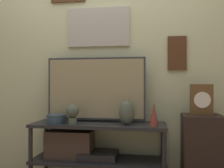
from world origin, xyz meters
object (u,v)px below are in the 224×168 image
at_px(vase_urn_stoneware, 127,113).
at_px(mantel_clock, 201,100).
at_px(vase_slim_bronze, 154,115).
at_px(vase_wide_bowl, 57,119).
at_px(decorative_bust, 73,113).
at_px(television, 96,89).

relative_size(vase_urn_stoneware, mantel_clock, 0.80).
height_order(vase_slim_bronze, vase_wide_bowl, vase_slim_bronze).
relative_size(vase_wide_bowl, decorative_bust, 0.98).
relative_size(vase_slim_bronze, decorative_bust, 1.09).
relative_size(vase_wide_bowl, mantel_clock, 0.66).
height_order(television, vase_slim_bronze, television).
height_order(vase_slim_bronze, mantel_clock, mantel_clock).
height_order(vase_slim_bronze, decorative_bust, vase_slim_bronze).
distance_m(television, mantel_clock, 1.01).
height_order(vase_urn_stoneware, vase_wide_bowl, vase_urn_stoneware).
xyz_separation_m(television, vase_urn_stoneware, (0.33, -0.15, -0.22)).
xyz_separation_m(vase_slim_bronze, decorative_bust, (-0.75, -0.04, 0.01)).
relative_size(vase_slim_bronze, vase_wide_bowl, 1.11).
xyz_separation_m(television, vase_wide_bowl, (-0.36, -0.15, -0.29)).
relative_size(decorative_bust, mantel_clock, 0.67).
bearing_deg(vase_urn_stoneware, decorative_bust, -171.78).
height_order(television, decorative_bust, television).
height_order(vase_urn_stoneware, mantel_clock, mantel_clock).
bearing_deg(mantel_clock, vase_slim_bronze, -163.63).
bearing_deg(mantel_clock, decorative_bust, -171.93).
bearing_deg(vase_slim_bronze, mantel_clock, 16.37).
bearing_deg(vase_slim_bronze, vase_urn_stoneware, 172.72).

